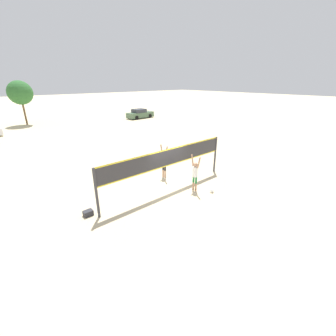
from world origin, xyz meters
TOP-DOWN VIEW (x-y plane):
  - ground_plane at (0.00, 0.00)m, footprint 200.00×200.00m
  - volleyball_net at (0.00, 0.00)m, footprint 8.79×0.13m
  - player_spiker at (1.12, -1.08)m, footprint 0.28×0.71m
  - player_blocker at (1.01, 1.55)m, footprint 0.28×0.71m
  - volleyball at (1.68, -1.95)m, footprint 0.21×0.21m
  - gear_bag at (-4.67, 0.46)m, footprint 0.43×0.32m
  - parked_car_near at (13.91, 23.11)m, footprint 4.70×2.15m
  - tree_left_cluster at (-1.80, 28.98)m, footprint 3.22×3.22m

SIDE VIEW (x-z plane):
  - ground_plane at x=0.00m, z-range 0.00..0.00m
  - volleyball at x=1.68m, z-range 0.00..0.21m
  - gear_bag at x=-4.67m, z-range 0.00..0.26m
  - parked_car_near at x=13.91m, z-range -0.08..1.44m
  - player_spiker at x=1.12m, z-range 0.06..2.20m
  - player_blocker at x=1.01m, z-range 0.06..2.27m
  - volleyball_net at x=0.00m, z-range 0.54..3.04m
  - tree_left_cluster at x=-1.80m, z-range 1.38..7.39m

